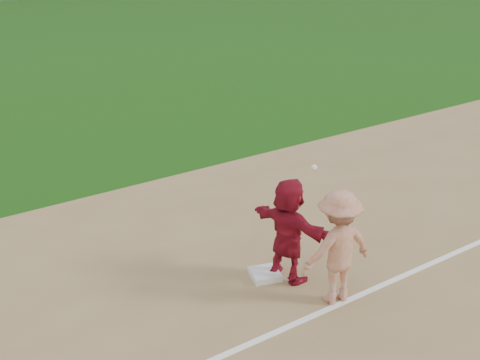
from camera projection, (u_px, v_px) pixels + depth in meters
ground at (293, 286)px, 9.54m from camera, size 160.00×160.00×0.00m
foul_line at (327, 310)px, 8.92m from camera, size 60.00×0.10×0.01m
first_base at (265, 274)px, 9.73m from camera, size 0.57×0.57×0.10m
base_runner at (288, 230)px, 9.40m from camera, size 0.86×1.68×1.73m
first_base_play at (338, 247)px, 8.83m from camera, size 1.23×0.84×2.12m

